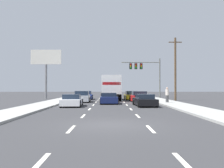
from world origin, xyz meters
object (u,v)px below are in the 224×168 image
traffic_signal_mast (142,69)px  car_white (72,101)px  car_blue (86,96)px  utility_pole_mid (175,68)px  car_red (139,97)px  roadside_billboard (46,63)px  car_silver (82,97)px  box_truck (111,86)px  pedestrian_near_corner (167,95)px  car_navy (109,98)px  car_black (145,100)px  car_yellow (132,96)px

traffic_signal_mast → car_white: bearing=-116.7°
car_blue → utility_pole_mid: 13.53m
car_red → roadside_billboard: 17.65m
car_silver → box_truck: 5.71m
utility_pole_mid → pedestrian_near_corner: 7.67m
pedestrian_near_corner → car_blue: bearing=135.2°
car_red → traffic_signal_mast: traffic_signal_mast is taller
box_truck → car_navy: (-0.22, -7.27, -1.38)m
car_white → car_navy: car_navy is taller
car_white → car_black: 6.91m
car_navy → roadside_billboard: 16.93m
car_blue → car_silver: bearing=-88.6°
car_blue → box_truck: size_ratio=0.54×
car_white → traffic_signal_mast: size_ratio=0.62×
car_red → roadside_billboard: (-13.76, 9.77, 5.14)m
car_blue → car_red: size_ratio=0.97×
car_black → box_truck: bearing=106.1°
utility_pole_mid → roadside_billboard: utility_pole_mid is taller
car_silver → traffic_signal_mast: size_ratio=0.65×
car_red → car_black: car_red is taller
box_truck → pedestrian_near_corner: size_ratio=5.05×
traffic_signal_mast → utility_pole_mid: size_ratio=0.77×
car_silver → car_red: 6.94m
car_yellow → traffic_signal_mast: (2.14, 4.35, 4.30)m
car_blue → car_white: (-0.03, -13.97, -0.03)m
car_white → car_navy: 5.43m
car_white → car_navy: bearing=50.2°
box_truck → car_black: (3.21, -11.16, -1.41)m
car_navy → car_red: 4.59m
traffic_signal_mast → pedestrian_near_corner: bearing=-85.7°
car_navy → car_yellow: car_yellow is taller
car_yellow → car_black: (0.12, -13.15, -0.04)m
box_truck → utility_pole_mid: utility_pole_mid is taller
car_silver → car_white: (-0.20, -7.12, -0.09)m
car_black → traffic_signal_mast: (2.02, 17.50, 4.35)m
traffic_signal_mast → car_yellow: bearing=-116.2°
car_blue → box_truck: (3.66, -2.53, 1.38)m
car_red → pedestrian_near_corner: (2.82, -2.84, 0.37)m
car_black → traffic_signal_mast: traffic_signal_mast is taller
car_blue → car_black: size_ratio=0.96×
car_red → utility_pole_mid: 7.48m
car_red → car_black: size_ratio=0.99×
box_truck → utility_pole_mid: bearing=-6.3°
car_navy → roadside_billboard: (-10.11, 12.56, 5.17)m
car_red → traffic_signal_mast: 11.77m
car_red → car_black: 6.68m
car_yellow → car_black: size_ratio=0.94×
utility_pole_mid → roadside_billboard: 20.19m
car_white → car_black: car_black is taller
box_truck → car_navy: box_truck is taller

